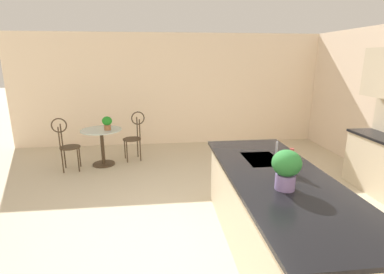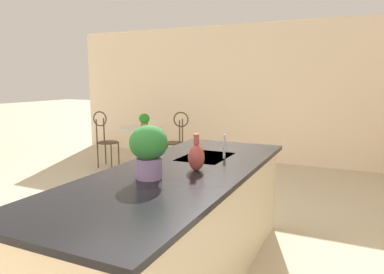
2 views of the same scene
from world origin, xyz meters
name	(u,v)px [view 1 (image 1 of 2)]	position (x,y,z in m)	size (l,w,h in m)	color
ground_plane	(196,241)	(0.00, 0.00, 0.00)	(40.00, 40.00, 0.00)	beige
wall_left_window	(174,90)	(-4.26, 0.00, 1.35)	(0.12, 7.80, 2.70)	beige
kitchen_island	(276,215)	(0.30, 0.85, 0.46)	(2.80, 1.06, 0.92)	beige
bistro_table	(102,144)	(-2.80, -1.55, 0.45)	(0.80, 0.80, 0.74)	#3D2D1E
chair_near_window	(66,142)	(-2.57, -2.17, 0.57)	(0.43, 0.51, 1.04)	#3D2D1E
chair_by_island	(134,134)	(-3.06, -0.92, 0.57)	(0.47, 0.52, 1.04)	#3D2D1E
sink_faucet	(277,150)	(-0.25, 1.03, 1.03)	(0.02, 0.02, 0.22)	#B2B5BA
potted_plant_on_table	(107,122)	(-2.76, -1.41, 0.90)	(0.19, 0.19, 0.27)	#9E603D
potted_plant_counter_near	(286,167)	(0.60, 0.77, 1.14)	(0.27, 0.27, 0.38)	#7A669E
vase_on_counter	(291,164)	(0.25, 0.98, 1.03)	(0.13, 0.13, 0.29)	#993D38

